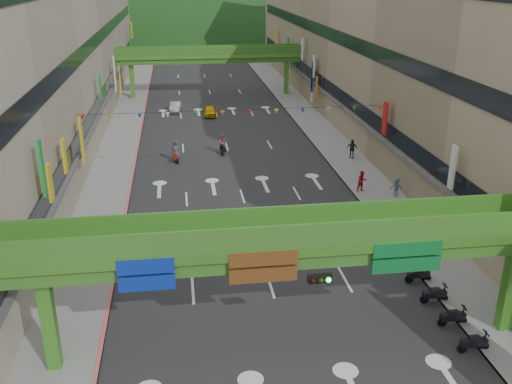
% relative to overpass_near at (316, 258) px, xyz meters
% --- Properties ---
extents(road_slab, '(18.00, 140.00, 0.02)m').
position_rel_overpass_near_xyz_m(road_slab, '(-0.93, 44.62, -5.20)').
color(road_slab, '#28282B').
rests_on(road_slab, ground).
extents(sidewalk_left, '(4.00, 140.00, 0.15)m').
position_rel_overpass_near_xyz_m(sidewalk_left, '(-11.93, 44.62, -5.13)').
color(sidewalk_left, gray).
rests_on(sidewalk_left, ground).
extents(sidewalk_right, '(4.00, 140.00, 0.15)m').
position_rel_overpass_near_xyz_m(sidewalk_right, '(10.07, 44.62, -5.13)').
color(sidewalk_right, gray).
rests_on(sidewalk_right, ground).
extents(curb_left, '(0.20, 140.00, 0.18)m').
position_rel_overpass_near_xyz_m(curb_left, '(-10.03, 44.62, -5.12)').
color(curb_left, '#CC5959').
rests_on(curb_left, ground).
extents(curb_right, '(0.20, 140.00, 0.18)m').
position_rel_overpass_near_xyz_m(curb_right, '(8.17, 44.62, -5.12)').
color(curb_right, gray).
rests_on(curb_right, ground).
extents(building_row_left, '(12.80, 95.00, 19.00)m').
position_rel_overpass_near_xyz_m(building_row_left, '(-19.86, 44.62, 4.25)').
color(building_row_left, '#9E937F').
rests_on(building_row_left, ground).
extents(building_row_right, '(12.80, 95.00, 19.00)m').
position_rel_overpass_near_xyz_m(building_row_right, '(18.00, 44.62, 4.25)').
color(building_row_right, gray).
rests_on(building_row_right, ground).
extents(overpass_near, '(28.00, 12.27, 7.10)m').
position_rel_overpass_near_xyz_m(overpass_near, '(0.00, 0.00, 0.00)').
color(overpass_near, '#4C9E2D').
rests_on(overpass_near, ground).
extents(overpass_far, '(28.00, 2.20, 7.10)m').
position_rel_overpass_near_xyz_m(overpass_far, '(-0.93, 59.62, 0.20)').
color(overpass_far, '#4C9E2D').
rests_on(overpass_far, ground).
extents(hill_left, '(168.00, 140.00, 112.00)m').
position_rel_overpass_near_xyz_m(hill_left, '(-15.93, 154.62, -5.21)').
color(hill_left, '#1C4419').
rests_on(hill_left, ground).
extents(hill_right, '(208.00, 176.00, 128.00)m').
position_rel_overpass_near_xyz_m(hill_right, '(24.07, 174.62, -5.21)').
color(hill_right, '#1C4419').
rests_on(hill_right, ground).
extents(bunting_string, '(26.00, 0.36, 0.47)m').
position_rel_overpass_near_xyz_m(bunting_string, '(-0.93, 24.62, 0.75)').
color(bunting_string, black).
rests_on(bunting_string, ground).
extents(scooter_rider_mid, '(0.92, 1.59, 2.02)m').
position_rel_overpass_near_xyz_m(scooter_rider_mid, '(-1.54, 32.06, -4.17)').
color(scooter_rider_mid, black).
rests_on(scooter_rider_mid, ground).
extents(scooter_rider_far, '(0.96, 1.59, 2.12)m').
position_rel_overpass_near_xyz_m(scooter_rider_far, '(-6.15, 30.23, -4.12)').
color(scooter_rider_far, maroon).
rests_on(scooter_rider_far, ground).
extents(parked_scooter_row, '(1.60, 11.55, 1.08)m').
position_rel_overpass_near_xyz_m(parked_scooter_row, '(7.72, 4.62, -4.68)').
color(parked_scooter_row, black).
rests_on(parked_scooter_row, ground).
extents(car_silver, '(1.79, 3.90, 1.24)m').
position_rel_overpass_near_xyz_m(car_silver, '(-6.00, 50.93, -4.59)').
color(car_silver, '#ADACB4').
rests_on(car_silver, ground).
extents(car_yellow, '(1.76, 3.82, 1.27)m').
position_rel_overpass_near_xyz_m(car_yellow, '(-1.78, 48.02, -4.57)').
color(car_yellow, '#E8B006').
rests_on(car_yellow, ground).
extents(pedestrian_red, '(0.95, 0.81, 1.73)m').
position_rel_overpass_near_xyz_m(pedestrian_red, '(8.87, 20.06, -4.34)').
color(pedestrian_red, '#A70C1C').
rests_on(pedestrian_red, ground).
extents(pedestrian_dark, '(1.15, 0.90, 1.82)m').
position_rel_overpass_near_xyz_m(pedestrian_dark, '(10.64, 28.75, -4.29)').
color(pedestrian_dark, black).
rests_on(pedestrian_dark, ground).
extents(pedestrian_blue, '(0.82, 0.67, 1.53)m').
position_rel_overpass_near_xyz_m(pedestrian_blue, '(11.27, 18.65, -4.44)').
color(pedestrian_blue, '#304A5F').
rests_on(pedestrian_blue, ground).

